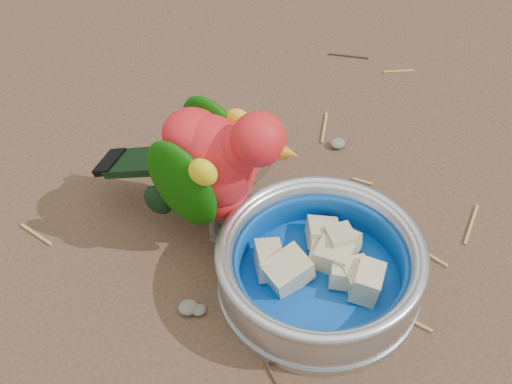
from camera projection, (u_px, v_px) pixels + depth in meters
ground at (362, 325)px, 0.76m from camera, size 60.00×60.00×0.00m
food_bowl at (319, 284)px, 0.79m from camera, size 0.20×0.20×0.02m
bowl_wall at (321, 266)px, 0.76m from camera, size 0.20×0.20×0.04m
fruit_wedges at (320, 270)px, 0.77m from camera, size 0.12×0.12×0.03m
lory_parrot at (212, 172)px, 0.79m from camera, size 0.21×0.22×0.17m
ground_debris at (376, 299)px, 0.78m from camera, size 0.90×0.80×0.01m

